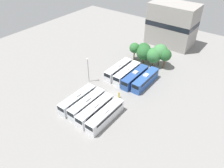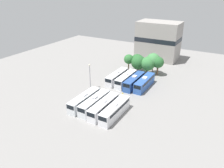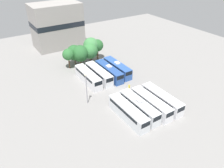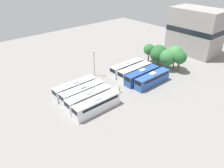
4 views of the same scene
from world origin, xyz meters
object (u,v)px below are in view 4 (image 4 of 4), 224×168
Objects in this scene: tree_0 at (149,50)px; light_pole at (94,59)px; bus_7 at (152,79)px; tree_1 at (159,52)px; bus_5 at (135,71)px; tree_4 at (175,54)px; depot_building at (195,31)px; bus_2 at (89,98)px; tree_2 at (158,54)px; bus_6 at (142,75)px; bus_0 at (75,88)px; worker_person at (119,89)px; tree_3 at (168,58)px; bus_4 at (127,67)px; bus_1 at (83,92)px; bus_3 at (97,104)px; tree_5 at (180,58)px.

light_pole is at bearing -100.92° from tree_0.
tree_1 is (-7.84, 12.08, 2.15)m from bus_7.
bus_7 is at bearing -57.01° from tree_1.
tree_4 is (4.30, 12.34, 3.27)m from bus_5.
bus_2 is at bearing -86.43° from depot_building.
bus_5 is 10.83m from tree_2.
bus_0 is at bearing -109.59° from bus_6.
tree_1 reaches higher than worker_person.
bus_4 is at bearing -120.65° from tree_3.
light_pole is (-7.84, 9.29, 3.64)m from bus_1.
light_pole is at bearing 116.62° from bus_0.
worker_person is 12.37m from light_pole.
bus_7 is 6.22× the size of worker_person.
bus_6 is 13.66m from tree_1.
bus_2 is 1.83× the size of tree_0.
bus_5 is 30.46m from depot_building.
bus_1 is 30.61m from tree_4.
tree_0 is (-4.15, 28.41, 2.73)m from bus_1.
bus_4 is at bearing -121.66° from tree_4.
bus_2 is at bearing -100.14° from bus_7.
bus_2 is 9.02m from worker_person.
tree_4 reaches higher than bus_7.
bus_4 is 11.15m from tree_2.
bus_5 is 11.34m from tree_3.
depot_building is at bearing 101.97° from bus_7.
tree_2 is at bearing -178.26° from tree_3.
bus_3 is at bearing -70.34° from tree_0.
tree_1 is 0.97× the size of tree_3.
bus_6 is at bearing -95.56° from tree_4.
tree_1 is at bearing -179.26° from tree_4.
bus_5 is at bearing -178.30° from bus_7.
tree_3 is 0.86× the size of tree_4.
worker_person is at bearing -91.93° from tree_4.
tree_4 is (12.23, 20.82, -0.37)m from light_pole.
tree_2 is at bearing 122.72° from bus_7.
depot_building reaches higher than tree_5.
tree_4 is at bearing 58.34° from bus_4.
bus_1 is at bearing -87.11° from tree_1.
bus_0 is 1.00× the size of bus_5.
tree_2 is 0.38× the size of depot_building.
tree_3 reaches higher than bus_0.
tree_2 reaches higher than tree_1.
tree_3 is at bearing 96.04° from bus_3.
tree_3 reaches higher than bus_1.
bus_4 is at bearing 61.40° from light_pole.
bus_1 is at bearing -81.69° from tree_0.
tree_3 is (4.64, -1.57, 0.10)m from tree_1.
bus_0 is 1.72× the size of tree_5.
bus_1 is 17.67m from bus_6.
tree_0 is at bearing 109.66° from bus_3.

